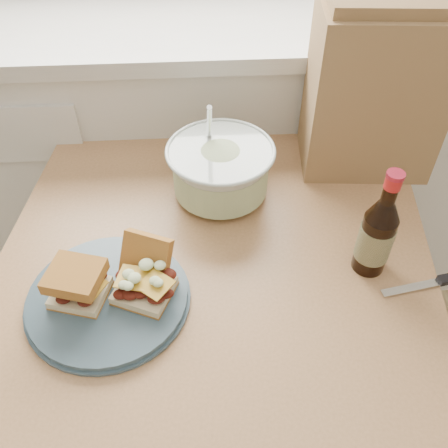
{
  "coord_description": "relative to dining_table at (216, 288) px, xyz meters",
  "views": [
    {
      "loc": [
        0.07,
        0.34,
        1.48
      ],
      "look_at": [
        0.11,
        1.0,
        0.8
      ],
      "focal_mm": 40.0,
      "sensor_mm": 36.0,
      "label": 1
    }
  ],
  "objects": [
    {
      "name": "cabinet_run",
      "position": [
        -0.09,
        0.7,
        -0.14
      ],
      "size": [
        2.5,
        0.64,
        0.94
      ],
      "color": "white",
      "rests_on": "ground"
    },
    {
      "name": "dining_table",
      "position": [
        0.0,
        0.0,
        0.0
      ],
      "size": [
        0.98,
        0.98,
        0.72
      ],
      "rotation": [
        0.0,
        0.0,
        -0.14
      ],
      "color": "tan",
      "rests_on": "ground"
    },
    {
      "name": "plate",
      "position": [
        -0.2,
        -0.1,
        0.11
      ],
      "size": [
        0.29,
        0.29,
        0.02
      ],
      "primitive_type": "cylinder",
      "color": "#3B515F",
      "rests_on": "dining_table"
    },
    {
      "name": "sandwich_left",
      "position": [
        -0.25,
        -0.1,
        0.16
      ],
      "size": [
        0.11,
        0.11,
        0.07
      ],
      "rotation": [
        0.0,
        0.0,
        -0.28
      ],
      "color": "beige",
      "rests_on": "plate"
    },
    {
      "name": "sandwich_right",
      "position": [
        -0.13,
        -0.08,
        0.15
      ],
      "size": [
        0.12,
        0.16,
        0.08
      ],
      "rotation": [
        0.0,
        0.0,
        -0.41
      ],
      "color": "beige",
      "rests_on": "plate"
    },
    {
      "name": "coleslaw_bowl",
      "position": [
        0.02,
        0.19,
        0.17
      ],
      "size": [
        0.23,
        0.23,
        0.23
      ],
      "color": "silver",
      "rests_on": "dining_table"
    },
    {
      "name": "beer_bottle",
      "position": [
        0.3,
        -0.04,
        0.19
      ],
      "size": [
        0.07,
        0.07,
        0.23
      ],
      "rotation": [
        0.0,
        0.0,
        -0.42
      ],
      "color": "black",
      "rests_on": "dining_table"
    },
    {
      "name": "knife",
      "position": [
        0.43,
        -0.09,
        0.11
      ],
      "size": [
        0.19,
        0.05,
        0.01
      ],
      "rotation": [
        0.0,
        0.0,
        0.18
      ],
      "color": "silver",
      "rests_on": "dining_table"
    },
    {
      "name": "paper_bag",
      "position": [
        0.37,
        0.29,
        0.29
      ],
      "size": [
        0.3,
        0.21,
        0.37
      ],
      "primitive_type": "cube",
      "rotation": [
        0.0,
        0.0,
        -0.08
      ],
      "color": "#9A714A",
      "rests_on": "dining_table"
    }
  ]
}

